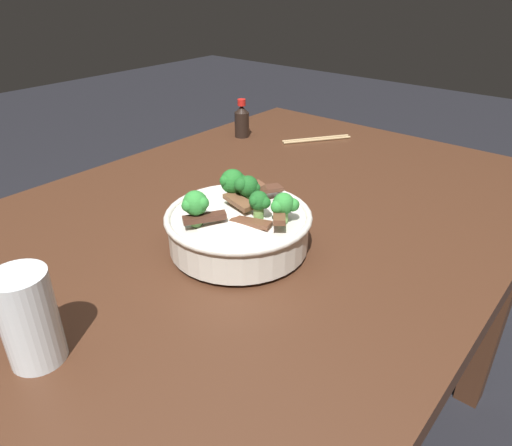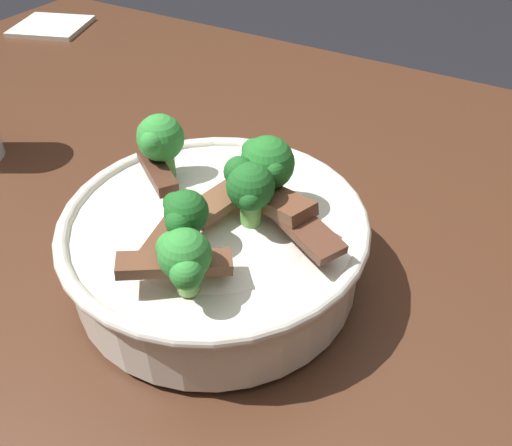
# 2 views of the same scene
# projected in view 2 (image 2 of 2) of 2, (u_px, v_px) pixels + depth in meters

# --- Properties ---
(dining_table) EXTENTS (1.54, 0.93, 0.78)m
(dining_table) POSITION_uv_depth(u_px,v_px,m) (287.00, 315.00, 0.56)
(dining_table) COLOR #472819
(dining_table) RESTS_ON ground
(rice_bowl) EXTENTS (0.25, 0.25, 0.13)m
(rice_bowl) POSITION_uv_depth(u_px,v_px,m) (215.00, 237.00, 0.44)
(rice_bowl) COLOR silver
(rice_bowl) RESTS_ON dining_table
(folded_napkin) EXTENTS (0.15, 0.15, 0.01)m
(folded_napkin) POSITION_uv_depth(u_px,v_px,m) (51.00, 26.00, 0.95)
(folded_napkin) COLOR silver
(folded_napkin) RESTS_ON dining_table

